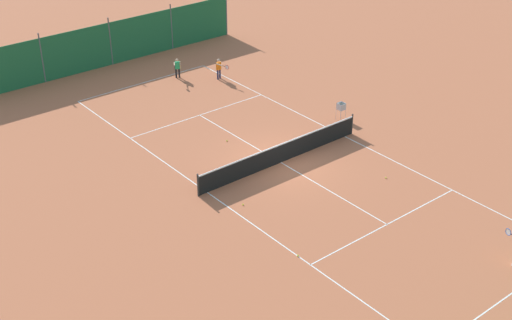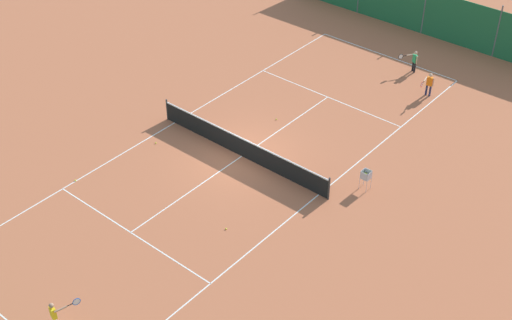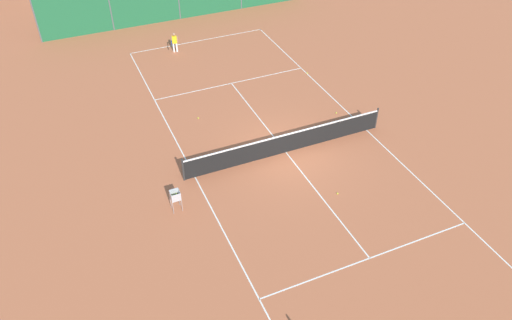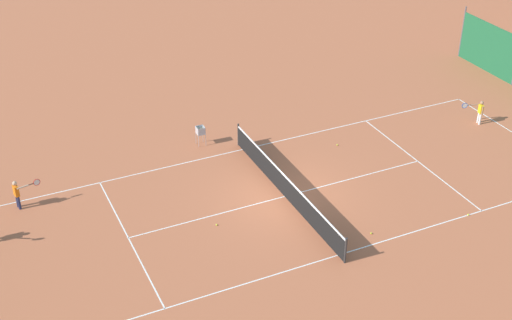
% 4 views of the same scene
% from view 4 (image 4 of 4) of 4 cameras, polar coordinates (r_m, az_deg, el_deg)
% --- Properties ---
extents(ground_plane, '(600.00, 600.00, 0.00)m').
position_cam_4_polar(ground_plane, '(28.28, 2.33, -2.93)').
color(ground_plane, '#B7603D').
extents(court_line_markings, '(8.25, 23.85, 0.01)m').
position_cam_4_polar(court_line_markings, '(28.28, 2.33, -2.92)').
color(court_line_markings, white).
rests_on(court_line_markings, ground).
extents(tennis_net, '(9.18, 0.08, 1.06)m').
position_cam_4_polar(tennis_net, '(28.01, 2.35, -2.08)').
color(tennis_net, '#2D2D2D').
rests_on(tennis_net, ground).
extents(player_near_baseline, '(0.59, 0.94, 1.16)m').
position_cam_4_polar(player_near_baseline, '(34.83, 17.44, 3.80)').
color(player_near_baseline, white).
rests_on(player_near_baseline, ground).
extents(player_far_service, '(0.41, 1.05, 1.21)m').
position_cam_4_polar(player_far_service, '(28.71, -18.52, -2.46)').
color(player_far_service, '#23284C').
rests_on(player_far_service, ground).
extents(tennis_ball_mid_court, '(0.07, 0.07, 0.07)m').
position_cam_4_polar(tennis_ball_mid_court, '(28.35, 16.62, -4.21)').
color(tennis_ball_mid_court, '#CCE033').
rests_on(tennis_ball_mid_court, ground).
extents(tennis_ball_alley_left, '(0.07, 0.07, 0.07)m').
position_cam_4_polar(tennis_ball_alley_left, '(26.56, 9.20, -5.81)').
color(tennis_ball_alley_left, '#CCE033').
rests_on(tennis_ball_alley_left, ground).
extents(tennis_ball_by_net_right, '(0.07, 0.07, 0.07)m').
position_cam_4_polar(tennis_ball_by_net_right, '(31.91, 6.52, 1.21)').
color(tennis_ball_by_net_right, '#CCE033').
rests_on(tennis_ball_by_net_right, ground).
extents(tennis_ball_near_corner, '(0.07, 0.07, 0.07)m').
position_cam_4_polar(tennis_ball_near_corner, '(26.68, -3.17, -5.20)').
color(tennis_ball_near_corner, '#CCE033').
rests_on(tennis_ball_near_corner, ground).
extents(ball_hopper, '(0.36, 0.36, 0.89)m').
position_cam_4_polar(ball_hopper, '(31.59, -4.47, 2.30)').
color(ball_hopper, '#B7B7BC').
rests_on(ball_hopper, ground).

